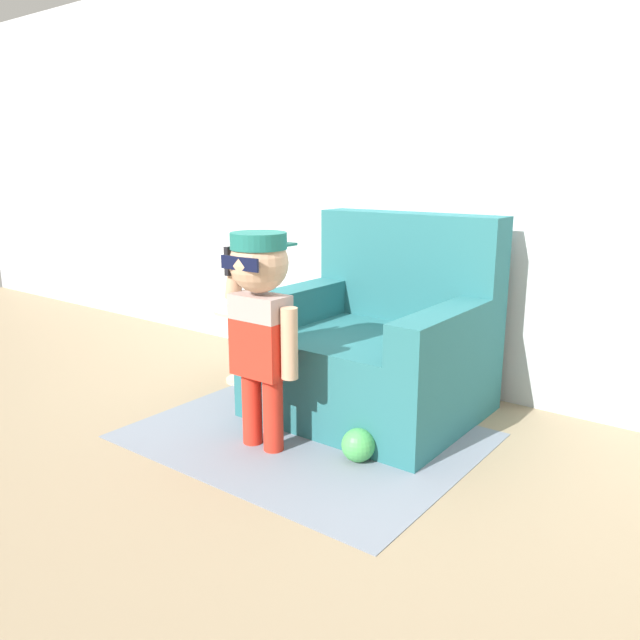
% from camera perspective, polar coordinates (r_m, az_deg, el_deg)
% --- Properties ---
extents(ground_plane, '(10.00, 10.00, 0.00)m').
position_cam_1_polar(ground_plane, '(3.46, 2.24, -7.96)').
color(ground_plane, '#998466').
extents(wall_back, '(10.00, 0.05, 2.60)m').
position_cam_1_polar(wall_back, '(3.75, 8.20, 13.97)').
color(wall_back, silver).
rests_on(wall_back, ground_plane).
extents(armchair, '(1.07, 0.96, 1.04)m').
position_cam_1_polar(armchair, '(3.34, 5.32, -2.38)').
color(armchair, '#286B70').
rests_on(armchair, ground_plane).
extents(person_child, '(0.41, 0.31, 1.01)m').
position_cam_1_polar(person_child, '(2.79, -5.46, 1.12)').
color(person_child, red).
rests_on(person_child, ground_plane).
extents(side_table, '(0.33, 0.33, 0.45)m').
position_cam_1_polar(side_table, '(3.80, -7.12, -1.65)').
color(side_table, beige).
rests_on(side_table, ground_plane).
extents(rug, '(1.59, 1.24, 0.01)m').
position_cam_1_polar(rug, '(3.10, -1.36, -10.49)').
color(rug, gray).
rests_on(rug, ground_plane).
extents(toy_ball, '(0.15, 0.15, 0.15)m').
position_cam_1_polar(toy_ball, '(2.84, 3.51, -11.35)').
color(toy_ball, '#4CB256').
rests_on(toy_ball, ground_plane).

